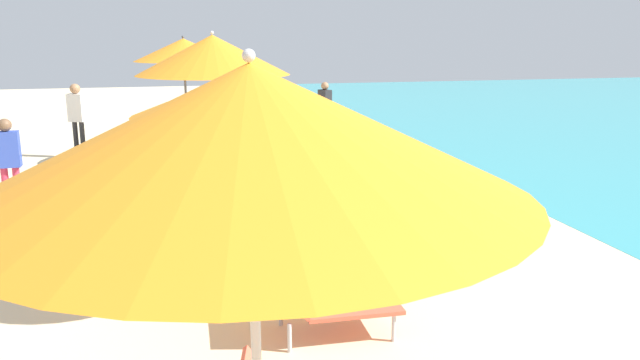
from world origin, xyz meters
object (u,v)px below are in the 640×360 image
(umbrella_fifth, at_px, (213,55))
(lounger_fifth_shoreside, at_px, (256,170))
(lounger_fourth_shoreside, at_px, (306,233))
(lounger_farthest_inland, at_px, (242,160))
(lounger_fourth_inland, at_px, (332,301))
(umbrella_farthest, at_px, (184,50))
(umbrella_fourth, at_px, (246,93))
(lounger_farthest_shoreside, at_px, (226,140))
(person_walking_far, at_px, (325,105))
(person_walking_mid, at_px, (77,113))
(cooler_box, at_px, (350,165))
(umbrella_third, at_px, (251,132))
(person_walking_near, at_px, (8,157))
(beach_ball, at_px, (8,256))

(umbrella_fifth, distance_m, lounger_fifth_shoreside, 2.61)
(lounger_fourth_shoreside, relative_size, lounger_farthest_inland, 1.21)
(lounger_fourth_inland, distance_m, umbrella_farthest, 8.86)
(umbrella_fourth, relative_size, lounger_farthest_inland, 2.07)
(lounger_farthest_shoreside, bearing_deg, person_walking_far, 33.18)
(umbrella_farthest, xyz_separation_m, person_walking_far, (3.72, 2.47, -1.54))
(person_walking_mid, bearing_deg, umbrella_farthest, 84.99)
(lounger_farthest_inland, xyz_separation_m, person_walking_mid, (-3.46, 2.51, 0.78))
(person_walking_far, distance_m, cooler_box, 4.38)
(umbrella_third, xyz_separation_m, lounger_fifth_shoreside, (1.18, 8.74, -2.08))
(umbrella_fifth, xyz_separation_m, cooler_box, (2.83, 1.81, -2.30))
(lounger_fifth_shoreside, bearing_deg, person_walking_near, -158.72)
(lounger_fourth_shoreside, xyz_separation_m, cooler_box, (1.88, 4.39, -0.08))
(lounger_fourth_shoreside, xyz_separation_m, person_walking_mid, (-3.73, 7.53, 0.78))
(umbrella_fourth, height_order, lounger_farthest_inland, umbrella_fourth)
(lounger_fourth_inland, height_order, cooler_box, lounger_fourth_inland)
(lounger_fifth_shoreside, distance_m, person_walking_mid, 5.22)
(lounger_farthest_inland, bearing_deg, person_walking_mid, 144.84)
(umbrella_farthest, bearing_deg, cooler_box, -29.68)
(lounger_fourth_inland, relative_size, umbrella_farthest, 0.44)
(umbrella_third, distance_m, lounger_farthest_shoreside, 12.57)
(umbrella_third, distance_m, person_walking_mid, 12.77)
(umbrella_fifth, distance_m, umbrella_farthest, 3.64)
(lounger_fourth_shoreside, distance_m, lounger_fifth_shoreside, 3.80)
(umbrella_fifth, distance_m, cooler_box, 4.07)
(umbrella_fourth, xyz_separation_m, lounger_fourth_inland, (0.63, -1.16, -1.89))
(lounger_fourth_inland, relative_size, lounger_fifth_shoreside, 0.84)
(lounger_fifth_shoreside, relative_size, beach_ball, 5.36)
(umbrella_farthest, relative_size, lounger_farthest_inland, 2.29)
(lounger_fourth_inland, height_order, lounger_fifth_shoreside, lounger_fifth_shoreside)
(lounger_farthest_shoreside, relative_size, cooler_box, 2.62)
(umbrella_third, xyz_separation_m, beach_ball, (-2.39, 5.29, -2.27))
(lounger_fourth_inland, distance_m, lounger_farthest_shoreside, 9.74)
(umbrella_third, distance_m, lounger_farthest_inland, 10.24)
(lounger_fourth_shoreside, distance_m, umbrella_fifth, 3.54)
(lounger_fourth_inland, relative_size, person_walking_far, 0.79)
(umbrella_fourth, height_order, cooler_box, umbrella_fourth)
(lounger_fifth_shoreside, relative_size, lounger_farthest_shoreside, 0.89)
(umbrella_fifth, bearing_deg, person_walking_near, 173.94)
(umbrella_third, height_order, lounger_fourth_inland, umbrella_third)
(umbrella_third, xyz_separation_m, lounger_farthest_shoreside, (0.95, 12.35, -2.11))
(lounger_farthest_inland, bearing_deg, lounger_farthest_shoreside, 93.37)
(umbrella_fourth, xyz_separation_m, person_walking_far, (3.30, 9.84, -1.29))
(lounger_farthest_shoreside, distance_m, beach_ball, 7.82)
(lounger_farthest_shoreside, height_order, person_walking_mid, person_walking_mid)
(lounger_fifth_shoreside, height_order, person_walking_mid, person_walking_mid)
(lounger_fifth_shoreside, bearing_deg, lounger_fourth_inland, -81.99)
(umbrella_fourth, height_order, umbrella_farthest, umbrella_farthest)
(cooler_box, bearing_deg, lounger_fifth_shoreside, -163.82)
(umbrella_third, height_order, umbrella_fourth, umbrella_third)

